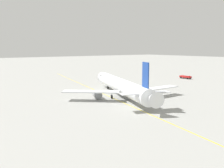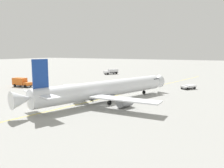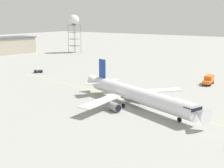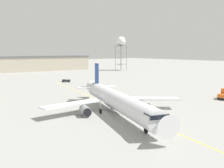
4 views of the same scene
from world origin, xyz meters
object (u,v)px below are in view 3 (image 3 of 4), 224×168
airliner_main (137,96)px  baggage_truck_truck (38,71)px  catering_truck_truck (209,80)px  radar_tower (74,21)px

airliner_main → baggage_truck_truck: bearing=-178.8°
airliner_main → baggage_truck_truck: 62.58m
baggage_truck_truck → catering_truck_truck: bearing=149.0°
baggage_truck_truck → radar_tower: radar_tower is taller
radar_tower → airliner_main: bearing=-42.0°
catering_truck_truck → baggage_truck_truck: bearing=-79.5°
airliner_main → radar_tower: bearing=158.2°
radar_tower → catering_truck_truck: bearing=-25.1°
catering_truck_truck → radar_tower: radar_tower is taller
airliner_main → radar_tower: radar_tower is taller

